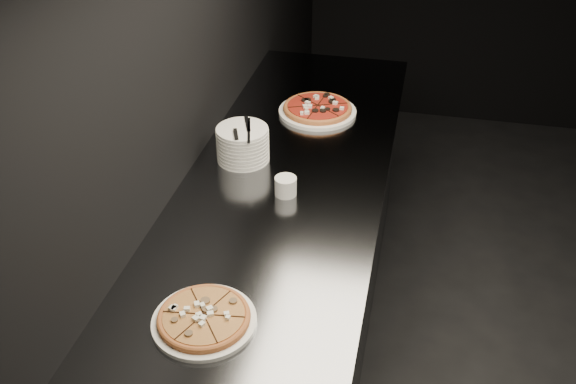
% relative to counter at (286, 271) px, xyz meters
% --- Properties ---
extents(wall_left, '(0.02, 5.00, 2.80)m').
position_rel_counter_xyz_m(wall_left, '(-0.37, 0.00, 0.94)').
color(wall_left, black).
rests_on(wall_left, floor).
extents(counter, '(0.74, 2.44, 0.92)m').
position_rel_counter_xyz_m(counter, '(0.00, 0.00, 0.00)').
color(counter, '#5C5E63').
rests_on(counter, floor).
extents(pizza_mushroom, '(0.29, 0.29, 0.03)m').
position_rel_counter_xyz_m(pizza_mushroom, '(-0.06, -0.78, 0.48)').
color(pizza_mushroom, white).
rests_on(pizza_mushroom, counter).
extents(pizza_tomato, '(0.39, 0.39, 0.04)m').
position_rel_counter_xyz_m(pizza_tomato, '(0.02, 0.54, 0.48)').
color(pizza_tomato, white).
rests_on(pizza_tomato, counter).
extents(plate_stack, '(0.20, 0.20, 0.14)m').
position_rel_counter_xyz_m(plate_stack, '(-0.19, 0.09, 0.53)').
color(plate_stack, white).
rests_on(plate_stack, counter).
extents(cutlery, '(0.07, 0.21, 0.01)m').
position_rel_counter_xyz_m(cutlery, '(-0.18, 0.08, 0.60)').
color(cutlery, silver).
rests_on(cutlery, plate_stack).
extents(ramekin, '(0.08, 0.08, 0.07)m').
position_rel_counter_xyz_m(ramekin, '(0.02, -0.11, 0.50)').
color(ramekin, silver).
rests_on(ramekin, counter).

